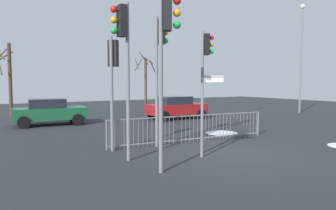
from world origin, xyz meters
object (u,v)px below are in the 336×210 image
(traffic_light_rear_left, at_px, (123,46))
(street_lamp, at_px, (301,49))
(traffic_light_foreground_left, at_px, (160,52))
(traffic_light_mid_left, at_px, (166,41))
(direction_sign_post, at_px, (204,107))
(car_red_trailing, at_px, (176,107))
(car_green_near, at_px, (49,111))
(traffic_light_rear_right, at_px, (206,60))
(bare_tree_left, at_px, (9,77))
(bare_tree_centre, at_px, (145,79))
(traffic_light_mid_right, at_px, (113,68))

(traffic_light_rear_left, distance_m, street_lamp, 18.58)
(traffic_light_foreground_left, height_order, traffic_light_mid_left, traffic_light_foreground_left)
(traffic_light_mid_left, bearing_deg, street_lamp, 143.31)
(direction_sign_post, bearing_deg, traffic_light_foreground_left, 108.98)
(traffic_light_mid_left, bearing_deg, car_red_trailing, 173.83)
(car_green_near, distance_m, car_red_trailing, 7.65)
(traffic_light_foreground_left, height_order, street_lamp, street_lamp)
(direction_sign_post, bearing_deg, car_red_trailing, 72.53)
(traffic_light_rear_left, height_order, traffic_light_rear_right, traffic_light_rear_left)
(bare_tree_left, bearing_deg, bare_tree_centre, 12.79)
(bare_tree_left, bearing_deg, traffic_light_rear_right, -61.81)
(traffic_light_mid_left, xyz_separation_m, bare_tree_centre, (8.93, 19.15, -0.77))
(traffic_light_foreground_left, relative_size, traffic_light_mid_left, 1.01)
(traffic_light_rear_left, distance_m, car_red_trailing, 11.12)
(traffic_light_rear_right, distance_m, street_lamp, 13.49)
(traffic_light_mid_left, relative_size, direction_sign_post, 1.65)
(bare_tree_centre, bearing_deg, bare_tree_left, -167.21)
(traffic_light_mid_right, bearing_deg, street_lamp, 61.48)
(traffic_light_mid_left, distance_m, direction_sign_post, 2.72)
(traffic_light_foreground_left, xyz_separation_m, traffic_light_rear_left, (-2.00, -1.38, -0.03))
(traffic_light_rear_left, relative_size, street_lamp, 0.57)
(traffic_light_rear_left, xyz_separation_m, direction_sign_post, (2.35, -0.82, -1.84))
(traffic_light_mid_right, height_order, street_lamp, street_lamp)
(traffic_light_rear_left, relative_size, bare_tree_left, 0.94)
(traffic_light_foreground_left, xyz_separation_m, street_lamp, (15.32, 5.18, 1.46))
(bare_tree_centre, bearing_deg, traffic_light_rear_left, -118.34)
(traffic_light_foreground_left, height_order, traffic_light_mid_right, traffic_light_foreground_left)
(traffic_light_foreground_left, bearing_deg, bare_tree_centre, 146.71)
(traffic_light_rear_left, bearing_deg, traffic_light_mid_left, -163.05)
(traffic_light_rear_left, height_order, bare_tree_left, bare_tree_left)
(traffic_light_mid_right, relative_size, street_lamp, 0.47)
(street_lamp, height_order, bare_tree_left, street_lamp)
(traffic_light_foreground_left, xyz_separation_m, traffic_light_rear_right, (2.68, 0.74, -0.15))
(street_lamp, bearing_deg, traffic_light_mid_right, -163.79)
(car_red_trailing, distance_m, bare_tree_centre, 9.82)
(traffic_light_mid_right, height_order, car_red_trailing, traffic_light_mid_right)
(street_lamp, bearing_deg, bare_tree_centre, 125.68)
(car_red_trailing, height_order, street_lamp, street_lamp)
(bare_tree_left, bearing_deg, traffic_light_rear_left, -81.75)
(traffic_light_mid_left, distance_m, car_red_trailing, 12.08)
(traffic_light_rear_left, bearing_deg, direction_sign_post, -109.85)
(traffic_light_rear_left, distance_m, traffic_light_rear_right, 5.14)
(traffic_light_foreground_left, relative_size, traffic_light_rear_right, 1.04)
(street_lamp, distance_m, bare_tree_centre, 13.68)
(traffic_light_rear_left, distance_m, car_green_near, 9.80)
(traffic_light_rear_left, bearing_deg, bare_tree_left, 7.66)
(direction_sign_post, bearing_deg, street_lamp, 36.14)
(traffic_light_rear_left, height_order, street_lamp, street_lamp)
(traffic_light_mid_left, distance_m, car_green_near, 11.40)
(traffic_light_foreground_left, bearing_deg, car_green_near, -170.99)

